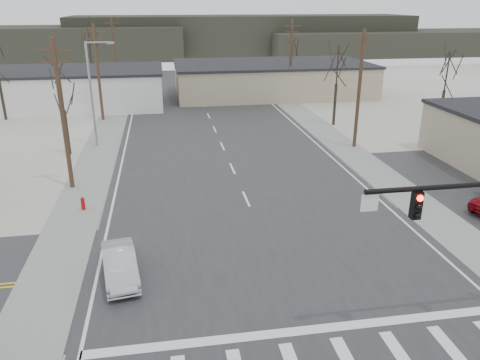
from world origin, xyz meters
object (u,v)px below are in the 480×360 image
Objects in this scene: sedan_crossing at (120,265)px; car_far_a at (194,89)px; fire_hydrant at (83,203)px; car_far_b at (185,77)px.

sedan_crossing is 46.28m from car_far_a.
sedan_crossing reaches higher than fire_hydrant.
fire_hydrant is 0.18× the size of car_far_a.
fire_hydrant is at bearing 61.18° from car_far_a.
car_far_a is (6.75, 45.78, 0.00)m from sedan_crossing.
car_far_a is at bearing -80.66° from car_far_b.
car_far_a is 10.84m from car_far_b.
fire_hydrant is at bearing -94.53° from car_far_b.
car_far_a reaches higher than sedan_crossing.
fire_hydrant is 38.80m from car_far_a.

